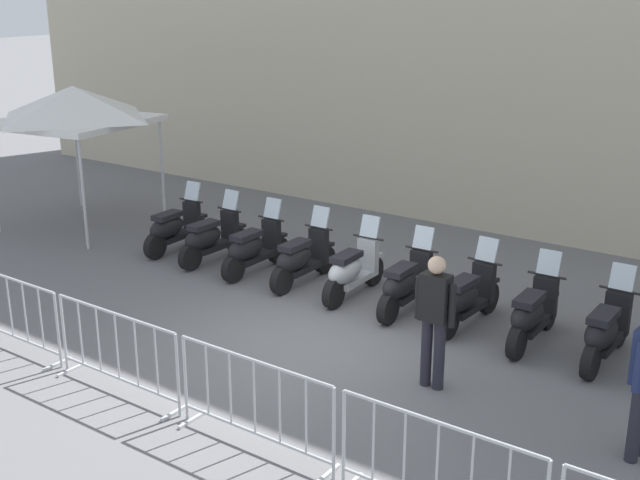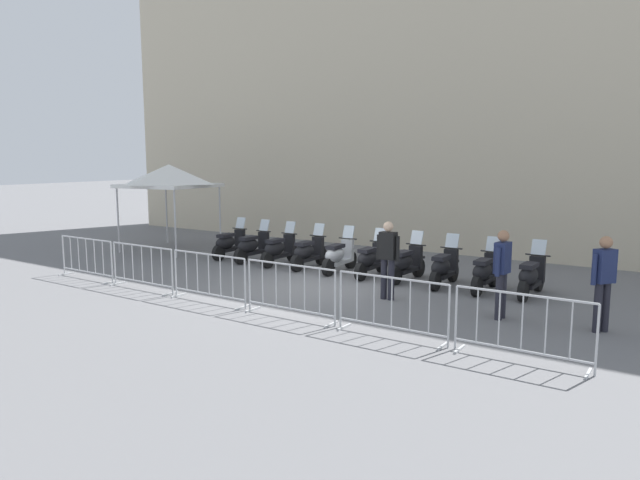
% 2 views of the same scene
% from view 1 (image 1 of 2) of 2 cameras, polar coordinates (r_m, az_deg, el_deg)
% --- Properties ---
extents(ground_plane, '(120.00, 120.00, 0.00)m').
position_cam_1_polar(ground_plane, '(11.35, -0.92, -7.50)').
color(ground_plane, slate).
extents(motorcycle_0, '(0.56, 1.73, 1.24)m').
position_cam_1_polar(motorcycle_0, '(15.39, -10.32, 0.84)').
color(motorcycle_0, black).
rests_on(motorcycle_0, ground).
extents(motorcycle_1, '(0.64, 1.72, 1.24)m').
position_cam_1_polar(motorcycle_1, '(14.66, -7.76, 0.12)').
color(motorcycle_1, black).
rests_on(motorcycle_1, ground).
extents(motorcycle_2, '(0.61, 1.72, 1.24)m').
position_cam_1_polar(motorcycle_2, '(14.00, -4.77, -0.62)').
color(motorcycle_2, black).
rests_on(motorcycle_2, ground).
extents(motorcycle_3, '(0.61, 1.72, 1.24)m').
position_cam_1_polar(motorcycle_3, '(13.43, -1.35, -1.36)').
color(motorcycle_3, black).
rests_on(motorcycle_3, ground).
extents(motorcycle_4, '(0.58, 1.73, 1.24)m').
position_cam_1_polar(motorcycle_4, '(12.89, 2.27, -2.20)').
color(motorcycle_4, black).
rests_on(motorcycle_4, ground).
extents(motorcycle_5, '(0.59, 1.72, 1.24)m').
position_cam_1_polar(motorcycle_5, '(12.36, 6.10, -3.16)').
color(motorcycle_5, black).
rests_on(motorcycle_5, ground).
extents(motorcycle_6, '(0.68, 1.71, 1.24)m').
position_cam_1_polar(motorcycle_6, '(11.97, 10.37, -4.06)').
color(motorcycle_6, black).
rests_on(motorcycle_6, ground).
extents(motorcycle_7, '(0.59, 1.72, 1.24)m').
position_cam_1_polar(motorcycle_7, '(11.58, 14.83, -5.14)').
color(motorcycle_7, black).
rests_on(motorcycle_7, ground).
extents(motorcycle_8, '(0.62, 1.72, 1.24)m').
position_cam_1_polar(motorcycle_8, '(11.31, 19.61, -6.17)').
color(motorcycle_8, black).
rests_on(motorcycle_8, ground).
extents(barrier_segment_1, '(2.08, 0.72, 1.07)m').
position_cam_1_polar(barrier_segment_1, '(11.86, -21.14, -4.85)').
color(barrier_segment_1, '#B2B5B7').
rests_on(barrier_segment_1, ground).
extents(barrier_segment_2, '(2.08, 0.72, 1.07)m').
position_cam_1_polar(barrier_segment_2, '(10.22, -14.20, -7.80)').
color(barrier_segment_2, '#B2B5B7').
rests_on(barrier_segment_2, ground).
extents(barrier_segment_3, '(2.08, 0.72, 1.07)m').
position_cam_1_polar(barrier_segment_3, '(8.81, -4.67, -11.59)').
color(barrier_segment_3, '#B2B5B7').
rests_on(barrier_segment_3, ground).
extents(barrier_segment_4, '(2.08, 0.72, 1.07)m').
position_cam_1_polar(barrier_segment_4, '(7.78, 8.29, -16.08)').
color(barrier_segment_4, '#B2B5B7').
rests_on(barrier_segment_4, ground).
extents(officer_near_row_end, '(0.54, 0.27, 1.73)m').
position_cam_1_polar(officer_near_row_end, '(9.95, 8.15, -5.25)').
color(officer_near_row_end, '#23232D').
rests_on(officer_near_row_end, ground).
extents(canopy_tent, '(2.65, 2.65, 2.91)m').
position_cam_1_polar(canopy_tent, '(17.13, -17.10, 9.12)').
color(canopy_tent, silver).
rests_on(canopy_tent, ground).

